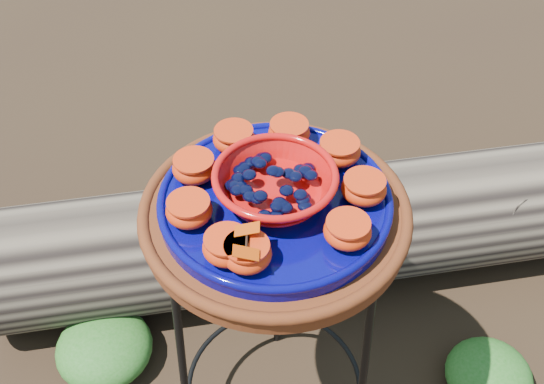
{
  "coord_description": "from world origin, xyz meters",
  "views": [
    {
      "loc": [
        0.02,
        -0.81,
        1.58
      ],
      "look_at": [
        -0.01,
        0.0,
        0.78
      ],
      "focal_mm": 45.0,
      "sensor_mm": 36.0,
      "label": 1
    }
  ],
  "objects_px": {
    "driftwood_log": "(318,230)",
    "terracotta_saucer": "(275,216)",
    "plant_stand": "(274,335)",
    "red_bowl": "(275,186)",
    "cobalt_plate": "(275,203)"
  },
  "relations": [
    {
      "from": "terracotta_saucer",
      "to": "cobalt_plate",
      "type": "distance_m",
      "value": 0.03
    },
    {
      "from": "cobalt_plate",
      "to": "driftwood_log",
      "type": "bearing_deg",
      "value": 77.32
    },
    {
      "from": "plant_stand",
      "to": "terracotta_saucer",
      "type": "xyz_separation_m",
      "value": [
        0.0,
        0.0,
        0.37
      ]
    },
    {
      "from": "driftwood_log",
      "to": "terracotta_saucer",
      "type": "bearing_deg",
      "value": -102.68
    },
    {
      "from": "plant_stand",
      "to": "terracotta_saucer",
      "type": "distance_m",
      "value": 0.37
    },
    {
      "from": "terracotta_saucer",
      "to": "driftwood_log",
      "type": "relative_size",
      "value": 0.26
    },
    {
      "from": "terracotta_saucer",
      "to": "red_bowl",
      "type": "distance_m",
      "value": 0.07
    },
    {
      "from": "plant_stand",
      "to": "driftwood_log",
      "type": "relative_size",
      "value": 0.39
    },
    {
      "from": "cobalt_plate",
      "to": "red_bowl",
      "type": "height_order",
      "value": "red_bowl"
    },
    {
      "from": "terracotta_saucer",
      "to": "driftwood_log",
      "type": "xyz_separation_m",
      "value": [
        0.11,
        0.47,
        -0.55
      ]
    },
    {
      "from": "plant_stand",
      "to": "cobalt_plate",
      "type": "relative_size",
      "value": 1.78
    },
    {
      "from": "cobalt_plate",
      "to": "driftwood_log",
      "type": "height_order",
      "value": "cobalt_plate"
    },
    {
      "from": "plant_stand",
      "to": "red_bowl",
      "type": "xyz_separation_m",
      "value": [
        0.0,
        0.0,
        0.44
      ]
    },
    {
      "from": "cobalt_plate",
      "to": "red_bowl",
      "type": "relative_size",
      "value": 2.0
    },
    {
      "from": "terracotta_saucer",
      "to": "driftwood_log",
      "type": "bearing_deg",
      "value": 77.32
    }
  ]
}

